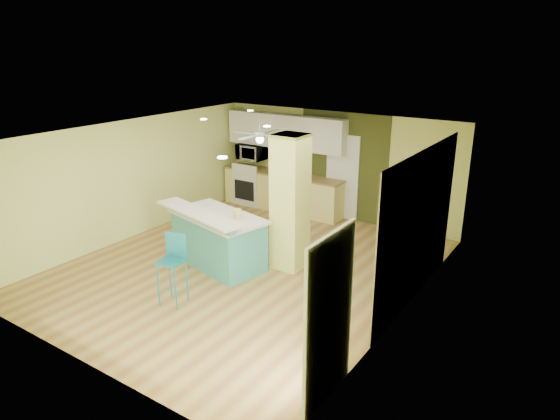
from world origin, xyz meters
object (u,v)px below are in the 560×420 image
object	(u,v)px
bar_stool	(174,257)
canister	(237,214)
peninsula	(218,239)
side_counter	(406,261)
fruit_bowl	(299,175)

from	to	relation	value
bar_stool	canister	xyz separation A→B (m)	(0.08, 1.53, 0.30)
peninsula	bar_stool	size ratio (longest dim) A/B	1.90
peninsula	canister	bearing A→B (deg)	24.21
side_counter	canister	world-z (taller)	canister
fruit_bowl	canister	distance (m)	3.33
peninsula	fruit_bowl	size ratio (longest dim) A/B	8.22
peninsula	fruit_bowl	xyz separation A→B (m)	(-0.30, 3.34, 0.44)
bar_stool	canister	world-z (taller)	same
bar_stool	canister	size ratio (longest dim) A/B	6.82
fruit_bowl	side_counter	bearing A→B (deg)	-31.29
side_counter	fruit_bowl	xyz separation A→B (m)	(-3.50, 2.13, 0.54)
peninsula	side_counter	xyz separation A→B (m)	(3.20, 1.21, -0.10)
side_counter	canister	xyz separation A→B (m)	(-2.78, -1.13, 0.64)
side_counter	peninsula	bearing A→B (deg)	-159.34
bar_stool	fruit_bowl	xyz separation A→B (m)	(-0.64, 4.79, 0.20)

